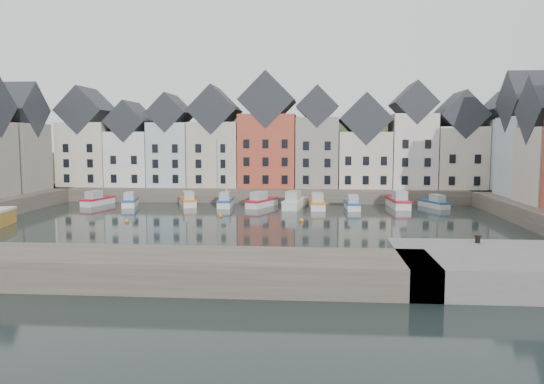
# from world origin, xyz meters

# --- Properties ---
(ground) EXTENTS (260.00, 260.00, 0.00)m
(ground) POSITION_xyz_m (0.00, 0.00, 0.00)
(ground) COLOR black
(ground) RESTS_ON ground
(far_quay) EXTENTS (90.00, 16.00, 2.00)m
(far_quay) POSITION_xyz_m (0.00, 30.00, 1.00)
(far_quay) COLOR #50473D
(far_quay) RESTS_ON ground
(near_quay) EXTENTS (18.00, 10.00, 2.00)m
(near_quay) POSITION_xyz_m (22.00, -20.00, 1.00)
(near_quay) COLOR #60605E
(near_quay) RESTS_ON ground
(near_wall) EXTENTS (50.00, 6.00, 2.00)m
(near_wall) POSITION_xyz_m (-10.00, -22.00, 1.00)
(near_wall) COLOR #50473D
(near_wall) RESTS_ON ground
(hillside) EXTENTS (153.60, 70.40, 64.00)m
(hillside) POSITION_xyz_m (0.02, 56.00, -17.96)
(hillside) COLOR #28351A
(hillside) RESTS_ON ground
(far_terrace) EXTENTS (72.37, 8.16, 17.78)m
(far_terrace) POSITION_xyz_m (3.21, 28.00, 8.88)
(far_terrace) COLOR beige
(far_terrace) RESTS_ON far_quay
(mooring_buoys) EXTENTS (20.50, 5.50, 0.50)m
(mooring_buoys) POSITION_xyz_m (-4.00, 5.33, 0.15)
(mooring_buoys) COLOR orange
(mooring_buoys) RESTS_ON ground
(boat_a) EXTENTS (3.17, 6.31, 2.32)m
(boat_a) POSITION_xyz_m (-23.87, 18.16, 0.69)
(boat_a) COLOR silver
(boat_a) RESTS_ON ground
(boat_b) EXTENTS (3.04, 6.11, 2.25)m
(boat_b) POSITION_xyz_m (-18.68, 17.40, 0.67)
(boat_b) COLOR silver
(boat_b) RESTS_ON ground
(boat_c) EXTENTS (3.87, 6.33, 2.33)m
(boat_c) POSITION_xyz_m (-10.61, 18.44, 0.69)
(boat_c) COLOR silver
(boat_c) RESTS_ON ground
(boat_d) EXTENTS (2.24, 6.22, 11.70)m
(boat_d) POSITION_xyz_m (-5.04, 17.92, 0.76)
(boat_d) COLOR silver
(boat_d) RESTS_ON ground
(boat_e) EXTENTS (4.35, 6.60, 2.43)m
(boat_e) POSITION_xyz_m (0.03, 17.94, 0.72)
(boat_e) COLOR silver
(boat_e) RESTS_ON ground
(boat_f) EXTENTS (3.45, 7.28, 2.69)m
(boat_f) POSITION_xyz_m (4.74, 17.03, 0.80)
(boat_f) COLOR silver
(boat_f) RESTS_ON ground
(boat_g) EXTENTS (2.41, 6.58, 2.48)m
(boat_g) POSITION_xyz_m (7.80, 16.69, 0.74)
(boat_g) COLOR silver
(boat_g) RESTS_ON ground
(boat_h) EXTENTS (2.03, 5.86, 2.22)m
(boat_h) POSITION_xyz_m (12.60, 16.60, 0.66)
(boat_h) COLOR silver
(boat_h) RESTS_ON ground
(boat_i) EXTENTS (2.70, 7.18, 2.70)m
(boat_i) POSITION_xyz_m (19.08, 18.71, 0.80)
(boat_i) COLOR silver
(boat_i) RESTS_ON ground
(boat_j) EXTENTS (3.68, 5.66, 2.09)m
(boat_j) POSITION_xyz_m (24.11, 19.01, 0.62)
(boat_j) COLOR silver
(boat_j) RESTS_ON ground
(mooring_bollard) EXTENTS (0.48, 0.48, 0.56)m
(mooring_bollard) POSITION_xyz_m (19.33, -16.50, 2.31)
(mooring_bollard) COLOR black
(mooring_bollard) RESTS_ON near_quay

